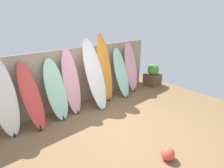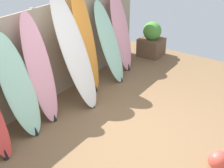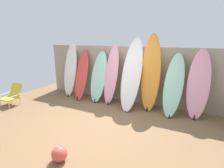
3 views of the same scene
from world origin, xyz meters
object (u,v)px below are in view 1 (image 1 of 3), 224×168
(surfboard_red_1, at_px, (32,97))
(surfboard_orange_5, at_px, (105,69))
(surfboard_white_4, at_px, (95,75))
(planter_box, at_px, (153,75))
(surfboard_pink_3, at_px, (71,82))
(surfboard_pink_7, at_px, (131,68))
(surfboard_white_0, at_px, (4,98))
(surfboard_seafoam_6, at_px, (121,73))
(beach_ball, at_px, (168,153))
(surfboard_seafoam_2, at_px, (56,90))

(surfboard_red_1, xyz_separation_m, surfboard_orange_5, (2.36, 0.06, 0.27))
(surfboard_white_4, distance_m, planter_box, 2.93)
(surfboard_pink_3, xyz_separation_m, surfboard_pink_7, (2.48, 0.02, -0.03))
(surfboard_white_0, relative_size, surfboard_pink_3, 1.01)
(surfboard_orange_5, distance_m, planter_box, 2.45)
(surfboard_pink_7, bearing_deg, surfboard_seafoam_6, -171.87)
(surfboard_white_4, xyz_separation_m, surfboard_orange_5, (0.52, 0.16, 0.05))
(surfboard_orange_5, bearing_deg, planter_box, -5.24)
(surfboard_seafoam_6, distance_m, beach_ball, 3.27)
(surfboard_seafoam_6, relative_size, surfboard_pink_7, 0.93)
(surfboard_seafoam_6, height_order, surfboard_pink_7, surfboard_pink_7)
(beach_ball, bearing_deg, surfboard_orange_5, 74.82)
(surfboard_orange_5, xyz_separation_m, surfboard_pink_7, (1.24, -0.00, -0.19))
(surfboard_white_0, xyz_separation_m, surfboard_red_1, (0.55, -0.09, -0.12))
(surfboard_pink_3, bearing_deg, surfboard_pink_7, 0.47)
(surfboard_seafoam_2, bearing_deg, surfboard_white_0, 177.42)
(surfboard_pink_3, relative_size, surfboard_orange_5, 0.85)
(surfboard_pink_3, bearing_deg, surfboard_seafoam_2, 179.09)
(surfboard_white_0, height_order, surfboard_seafoam_2, surfboard_white_0)
(surfboard_orange_5, height_order, surfboard_seafoam_6, surfboard_orange_5)
(surfboard_pink_3, relative_size, planter_box, 2.12)
(surfboard_pink_3, distance_m, planter_box, 3.63)
(surfboard_seafoam_2, bearing_deg, planter_box, -2.79)
(surfboard_seafoam_2, xyz_separation_m, surfboard_orange_5, (1.71, 0.02, 0.27))
(surfboard_white_0, height_order, surfboard_white_4, surfboard_white_4)
(surfboard_seafoam_6, xyz_separation_m, surfboard_pink_7, (0.59, 0.08, 0.06))
(surfboard_white_4, distance_m, surfboard_seafoam_6, 1.19)
(surfboard_seafoam_6, bearing_deg, surfboard_pink_7, 8.13)
(surfboard_seafoam_2, relative_size, planter_box, 1.88)
(surfboard_white_4, bearing_deg, surfboard_white_0, 175.33)
(surfboard_white_4, bearing_deg, surfboard_seafoam_6, 3.41)
(surfboard_seafoam_2, relative_size, surfboard_pink_7, 0.92)
(surfboard_red_1, relative_size, surfboard_white_4, 0.80)
(surfboard_orange_5, bearing_deg, surfboard_seafoam_2, -179.41)
(surfboard_white_0, height_order, surfboard_orange_5, surfboard_orange_5)
(surfboard_white_4, bearing_deg, surfboard_orange_5, 17.02)
(surfboard_white_4, bearing_deg, beach_ball, -95.70)
(surfboard_pink_7, height_order, beach_ball, surfboard_pink_7)
(surfboard_pink_3, relative_size, beach_ball, 6.74)
(surfboard_white_4, relative_size, surfboard_seafoam_6, 1.24)
(beach_ball, bearing_deg, surfboard_red_1, 118.49)
(planter_box, bearing_deg, surfboard_white_0, 177.26)
(surfboard_seafoam_2, relative_size, surfboard_seafoam_6, 0.98)
(surfboard_white_0, relative_size, surfboard_white_4, 0.91)
(surfboard_orange_5, xyz_separation_m, surfboard_seafoam_6, (0.65, -0.09, -0.25))
(surfboard_seafoam_2, relative_size, surfboard_white_4, 0.79)
(surfboard_white_0, bearing_deg, surfboard_seafoam_6, -2.03)
(surfboard_red_1, relative_size, planter_box, 1.90)
(surfboard_seafoam_2, distance_m, surfboard_seafoam_6, 2.36)
(surfboard_white_4, bearing_deg, surfboard_pink_7, 5.01)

